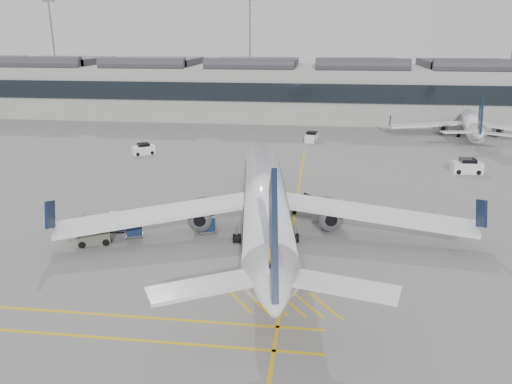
# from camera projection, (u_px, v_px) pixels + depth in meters

# --- Properties ---
(ground) EXTENTS (220.00, 220.00, 0.00)m
(ground) POSITION_uv_depth(u_px,v_px,m) (170.00, 253.00, 42.13)
(ground) COLOR gray
(ground) RESTS_ON ground
(terminal) EXTENTS (200.00, 20.45, 12.40)m
(terminal) POSITION_uv_depth(u_px,v_px,m) (264.00, 89.00, 108.21)
(terminal) COLOR #9E9E99
(terminal) RESTS_ON ground
(light_masts) EXTENTS (113.00, 0.60, 25.45)m
(light_masts) POSITION_uv_depth(u_px,v_px,m) (264.00, 47.00, 119.16)
(light_masts) COLOR slate
(light_masts) RESTS_ON ground
(apron_markings) EXTENTS (0.25, 60.00, 0.01)m
(apron_markings) POSITION_uv_depth(u_px,v_px,m) (294.00, 216.00, 50.38)
(apron_markings) COLOR gold
(apron_markings) RESTS_ON ground
(airliner_main) EXTENTS (36.78, 40.43, 10.78)m
(airliner_main) POSITION_uv_depth(u_px,v_px,m) (265.00, 202.00, 44.97)
(airliner_main) COLOR white
(airliner_main) RESTS_ON ground
(airliner_far) EXTENTS (28.08, 30.95, 8.30)m
(airliner_far) POSITION_uv_depth(u_px,v_px,m) (471.00, 123.00, 88.75)
(airliner_far) COLOR white
(airliner_far) RESTS_ON ground
(belt_loader) EXTENTS (4.98, 1.93, 2.01)m
(belt_loader) POSITION_uv_depth(u_px,v_px,m) (309.00, 207.00, 51.25)
(belt_loader) COLOR beige
(belt_loader) RESTS_ON ground
(baggage_cart_a) EXTENTS (1.84, 1.61, 1.71)m
(baggage_cart_a) POSITION_uv_depth(u_px,v_px,m) (266.00, 229.00, 44.66)
(baggage_cart_a) COLOR gray
(baggage_cart_a) RESTS_ON ground
(baggage_cart_b) EXTENTS (1.96, 1.80, 1.69)m
(baggage_cart_b) POSITION_uv_depth(u_px,v_px,m) (206.00, 223.00, 46.24)
(baggage_cart_b) COLOR gray
(baggage_cart_b) RESTS_ON ground
(baggage_cart_c) EXTENTS (1.85, 1.68, 1.60)m
(baggage_cart_c) POSITION_uv_depth(u_px,v_px,m) (134.00, 227.00, 45.25)
(baggage_cart_c) COLOR gray
(baggage_cart_c) RESTS_ON ground
(baggage_cart_d) EXTENTS (1.78, 1.54, 1.68)m
(baggage_cart_d) POSITION_uv_depth(u_px,v_px,m) (117.00, 221.00, 46.59)
(baggage_cart_d) COLOR gray
(baggage_cart_d) RESTS_ON ground
(ramp_agent_a) EXTENTS (0.70, 0.57, 1.64)m
(ramp_agent_a) POSITION_uv_depth(u_px,v_px,m) (262.00, 221.00, 46.99)
(ramp_agent_a) COLOR #F85A0D
(ramp_agent_a) RESTS_ON ground
(ramp_agent_b) EXTENTS (0.88, 0.75, 1.59)m
(ramp_agent_b) POSITION_uv_depth(u_px,v_px,m) (206.00, 223.00, 46.53)
(ramp_agent_b) COLOR #F94F0D
(ramp_agent_b) RESTS_ON ground
(pushback_tug) EXTENTS (3.17, 2.58, 1.54)m
(pushback_tug) POSITION_uv_depth(u_px,v_px,m) (94.00, 236.00, 43.75)
(pushback_tug) COLOR #5B5D4F
(pushback_tug) RESTS_ON ground
(safety_cone_nose) EXTENTS (0.36, 0.36, 0.51)m
(safety_cone_nose) POSITION_uv_depth(u_px,v_px,m) (281.00, 188.00, 58.65)
(safety_cone_nose) COLOR #F24C0A
(safety_cone_nose) RESTS_ON ground
(safety_cone_engine) EXTENTS (0.32, 0.32, 0.45)m
(safety_cone_engine) POSITION_uv_depth(u_px,v_px,m) (337.00, 222.00, 48.20)
(safety_cone_engine) COLOR #F24C0A
(safety_cone_engine) RESTS_ON ground
(service_van_left) EXTENTS (3.69, 3.23, 1.71)m
(service_van_left) POSITION_uv_depth(u_px,v_px,m) (144.00, 149.00, 75.95)
(service_van_left) COLOR silver
(service_van_left) RESTS_ON ground
(service_van_mid) EXTENTS (2.39, 3.66, 1.73)m
(service_van_mid) POSITION_uv_depth(u_px,v_px,m) (312.00, 137.00, 84.85)
(service_van_mid) COLOR silver
(service_van_mid) RESTS_ON ground
(service_van_right) EXTENTS (3.79, 1.94, 1.94)m
(service_van_right) POSITION_uv_depth(u_px,v_px,m) (467.00, 167.00, 65.81)
(service_van_right) COLOR silver
(service_van_right) RESTS_ON ground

